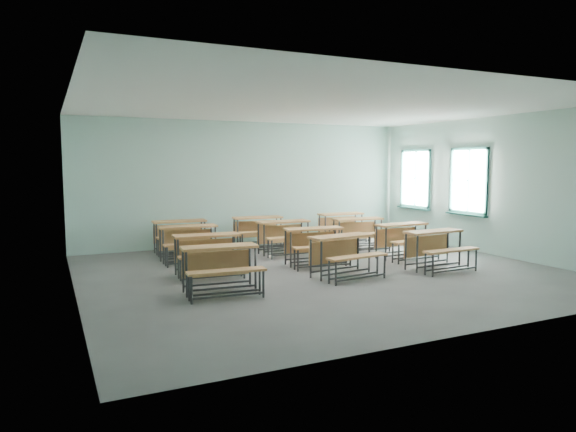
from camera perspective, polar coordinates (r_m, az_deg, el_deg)
name	(u,v)px	position (r m, az deg, el deg)	size (l,w,h in m)	color
room	(327,190)	(9.99, 4.37, 2.88)	(9.04, 8.04, 3.24)	slate
desk_unit_r0c0	(221,262)	(8.43, -7.46, -5.09)	(1.30, 0.93, 0.77)	#B97843
desk_unit_r0c1	(344,249)	(9.62, 6.27, -3.72)	(1.34, 0.98, 0.77)	#B97843
desk_unit_r0c2	(437,244)	(10.67, 16.25, -2.98)	(1.28, 0.89, 0.77)	#B97843
desk_unit_r1c0	(208,248)	(9.80, -8.88, -3.57)	(1.29, 0.91, 0.77)	#B97843
desk_unit_r1c1	(316,240)	(10.68, 3.09, -2.73)	(1.32, 0.96, 0.77)	#B97843
desk_unit_r1c2	(405,235)	(11.74, 12.82, -2.10)	(1.28, 0.90, 0.77)	#B97843
desk_unit_r2c0	(189,238)	(11.25, -10.91, -2.40)	(1.25, 0.85, 0.77)	#B97843
desk_unit_r2c1	(285,232)	(11.98, -0.28, -1.79)	(1.25, 0.85, 0.77)	#B97843
desk_unit_r2c2	(360,229)	(12.71, 7.96, -1.41)	(1.33, 0.98, 0.77)	#B97843
desk_unit_r3c0	(181,231)	(12.35, -11.84, -1.69)	(1.26, 0.87, 0.77)	#B97843
desk_unit_r3c1	(259,227)	(12.93, -3.25, -1.24)	(1.30, 0.93, 0.77)	#B97843
desk_unit_r3c2	(343,223)	(13.93, 6.11, -0.75)	(1.25, 0.85, 0.77)	#B97843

